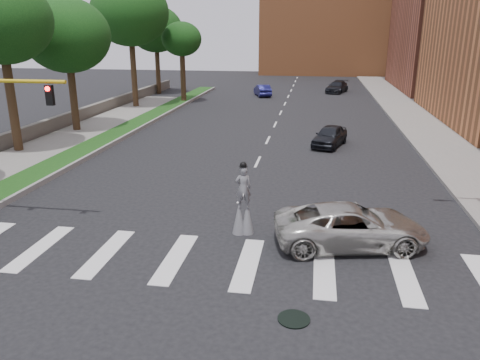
# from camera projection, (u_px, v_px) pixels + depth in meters

# --- Properties ---
(ground_plane) EXTENTS (160.00, 160.00, 0.00)m
(ground_plane) POSITION_uv_depth(u_px,v_px,m) (204.00, 275.00, 15.22)
(ground_plane) COLOR black
(ground_plane) RESTS_ON ground
(grass_median) EXTENTS (2.00, 60.00, 0.25)m
(grass_median) POSITION_uv_depth(u_px,v_px,m) (118.00, 133.00, 35.73)
(grass_median) COLOR #143D11
(grass_median) RESTS_ON ground
(median_curb) EXTENTS (0.20, 60.00, 0.28)m
(median_curb) POSITION_uv_depth(u_px,v_px,m) (131.00, 133.00, 35.56)
(median_curb) COLOR gray
(median_curb) RESTS_ON ground
(sidewalk_right) EXTENTS (5.00, 90.00, 0.18)m
(sidewalk_right) POSITION_uv_depth(u_px,v_px,m) (432.00, 131.00, 36.79)
(sidewalk_right) COLOR slate
(sidewalk_right) RESTS_ON ground
(stone_wall) EXTENTS (0.50, 56.00, 1.10)m
(stone_wall) POSITION_uv_depth(u_px,v_px,m) (64.00, 121.00, 38.32)
(stone_wall) COLOR #59554D
(stone_wall) RESTS_ON ground
(manhole) EXTENTS (0.90, 0.90, 0.04)m
(manhole) POSITION_uv_depth(u_px,v_px,m) (294.00, 319.00, 12.87)
(manhole) COLOR black
(manhole) RESTS_ON ground
(building_far) EXTENTS (16.00, 22.00, 20.00)m
(building_far) POSITION_uv_depth(u_px,v_px,m) (468.00, 11.00, 59.60)
(building_far) COLOR #9E513A
(building_far) RESTS_ON ground
(building_backdrop) EXTENTS (26.00, 14.00, 18.00)m
(building_backdrop) POSITION_uv_depth(u_px,v_px,m) (335.00, 23.00, 84.90)
(building_backdrop) COLOR #C26F3D
(building_backdrop) RESTS_ON ground
(stilt_performer) EXTENTS (0.83, 0.59, 2.91)m
(stilt_performer) POSITION_uv_depth(u_px,v_px,m) (243.00, 206.00, 18.05)
(stilt_performer) COLOR #332214
(stilt_performer) RESTS_ON ground
(suv_crossing) EXTENTS (5.98, 3.64, 1.55)m
(suv_crossing) POSITION_uv_depth(u_px,v_px,m) (351.00, 226.00, 17.12)
(suv_crossing) COLOR #B3B1A9
(suv_crossing) RESTS_ON ground
(car_near) EXTENTS (2.83, 4.48, 1.42)m
(car_near) POSITION_uv_depth(u_px,v_px,m) (330.00, 136.00, 32.06)
(car_near) COLOR black
(car_near) RESTS_ON ground
(car_mid) EXTENTS (2.70, 4.45, 1.38)m
(car_mid) POSITION_uv_depth(u_px,v_px,m) (263.00, 90.00, 56.72)
(car_mid) COLOR navy
(car_mid) RESTS_ON ground
(car_far) EXTENTS (3.36, 5.29, 1.43)m
(car_far) POSITION_uv_depth(u_px,v_px,m) (337.00, 87.00, 59.87)
(car_far) COLOR black
(car_far) RESTS_ON ground
(tree_2) EXTENTS (6.19, 6.19, 10.84)m
(tree_2) POSITION_uv_depth(u_px,v_px,m) (0.00, 21.00, 28.08)
(tree_2) COLOR #332214
(tree_2) RESTS_ON ground
(tree_3) EXTENTS (6.44, 6.44, 10.00)m
(tree_3) POSITION_uv_depth(u_px,v_px,m) (67.00, 36.00, 34.66)
(tree_3) COLOR #332214
(tree_3) RESTS_ON ground
(tree_4) EXTENTS (7.60, 7.60, 12.53)m
(tree_4) POSITION_uv_depth(u_px,v_px,m) (130.00, 13.00, 45.49)
(tree_4) COLOR #332214
(tree_4) RESTS_ON ground
(tree_5) EXTENTS (6.50, 6.50, 10.53)m
(tree_5) POSITION_uv_depth(u_px,v_px,m) (156.00, 30.00, 56.85)
(tree_5) COLOR #332214
(tree_5) RESTS_ON ground
(tree_6) EXTENTS (4.23, 4.23, 8.55)m
(tree_6) POSITION_uv_depth(u_px,v_px,m) (182.00, 40.00, 49.73)
(tree_6) COLOR #332214
(tree_6) RESTS_ON ground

